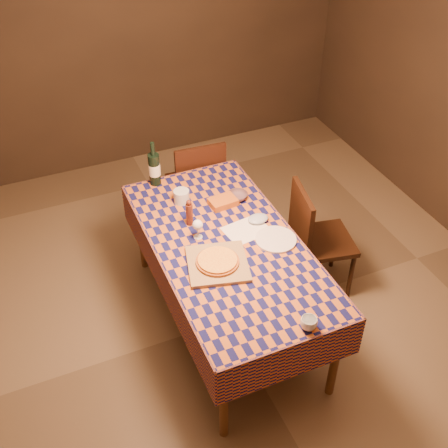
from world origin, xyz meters
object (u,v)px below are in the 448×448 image
object	(u,v)px
dining_table	(227,252)
white_plate	(276,239)
cutting_board	(218,264)
wine_bottle	(154,169)
pizza	(218,261)
chair_right	(314,235)
chair_far	(197,182)
bowl	(238,196)

from	to	relation	value
dining_table	white_plate	bearing A→B (deg)	-17.59
dining_table	white_plate	xyz separation A→B (m)	(0.31, -0.10, 0.08)
cutting_board	wine_bottle	distance (m)	1.03
pizza	chair_right	distance (m)	0.96
chair_far	chair_right	xyz separation A→B (m)	(0.55, -0.99, 0.00)
dining_table	cutting_board	bearing A→B (deg)	-129.60
wine_bottle	bowl	bearing A→B (deg)	-41.02
bowl	chair_far	bearing A→B (deg)	96.39
bowl	chair_right	distance (m)	0.64
white_plate	chair_far	size ratio (longest dim) A/B	0.30
white_plate	chair_right	size ratio (longest dim) A/B	0.30
dining_table	chair_right	xyz separation A→B (m)	(0.75, 0.09, -0.17)
chair_right	cutting_board	bearing A→B (deg)	-163.74
bowl	white_plate	distance (m)	0.53
wine_bottle	chair_far	bearing A→B (deg)	27.96
chair_right	dining_table	bearing A→B (deg)	-173.05
white_plate	cutting_board	bearing A→B (deg)	-171.41
wine_bottle	dining_table	bearing A→B (deg)	-75.69
pizza	chair_right	size ratio (longest dim) A/B	0.37
bowl	wine_bottle	xyz separation A→B (m)	(-0.49, 0.43, 0.11)
dining_table	white_plate	world-z (taller)	white_plate
chair_far	chair_right	size ratio (longest dim) A/B	1.00
cutting_board	chair_right	bearing A→B (deg)	16.26
white_plate	pizza	bearing A→B (deg)	-171.41
dining_table	pizza	bearing A→B (deg)	-129.60
dining_table	cutting_board	world-z (taller)	cutting_board
dining_table	bowl	xyz separation A→B (m)	(0.27, 0.43, 0.10)
chair_far	bowl	bearing A→B (deg)	-83.61
white_plate	chair_right	xyz separation A→B (m)	(0.43, 0.19, -0.26)
chair_far	cutting_board	bearing A→B (deg)	-105.18
chair_right	bowl	bearing A→B (deg)	144.52
cutting_board	bowl	bearing A→B (deg)	55.48
chair_far	dining_table	bearing A→B (deg)	-100.48
pizza	chair_right	xyz separation A→B (m)	(0.88, 0.26, -0.28)
dining_table	wine_bottle	xyz separation A→B (m)	(-0.22, 0.86, 0.21)
cutting_board	dining_table	bearing A→B (deg)	50.40
dining_table	white_plate	distance (m)	0.34
bowl	wine_bottle	distance (m)	0.66
bowl	chair_right	xyz separation A→B (m)	(0.47, -0.34, -0.27)
dining_table	chair_right	world-z (taller)	chair_right
pizza	wine_bottle	bearing A→B (deg)	94.48
pizza	white_plate	size ratio (longest dim) A/B	1.25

